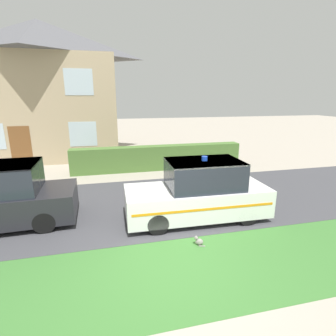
{
  "coord_description": "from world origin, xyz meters",
  "views": [
    {
      "loc": [
        -1.21,
        -4.67,
        3.52
      ],
      "look_at": [
        0.9,
        4.15,
        1.05
      ],
      "focal_mm": 28.0,
      "sensor_mm": 36.0,
      "label": 1
    }
  ],
  "objects_px": {
    "cat": "(199,241)",
    "house_left": "(44,90)",
    "police_car": "(199,192)",
    "neighbour_car_near": "(1,199)"
  },
  "relations": [
    {
      "from": "police_car",
      "to": "neighbour_car_near",
      "type": "height_order",
      "value": "police_car"
    },
    {
      "from": "neighbour_car_near",
      "to": "cat",
      "type": "bearing_deg",
      "value": 153.81
    },
    {
      "from": "house_left",
      "to": "cat",
      "type": "bearing_deg",
      "value": -65.59
    },
    {
      "from": "cat",
      "to": "house_left",
      "type": "bearing_deg",
      "value": -45.9
    },
    {
      "from": "police_car",
      "to": "neighbour_car_near",
      "type": "distance_m",
      "value": 5.55
    },
    {
      "from": "cat",
      "to": "house_left",
      "type": "xyz_separation_m",
      "value": [
        -5.46,
        12.02,
        3.83
      ]
    },
    {
      "from": "neighbour_car_near",
      "to": "house_left",
      "type": "xyz_separation_m",
      "value": [
        -0.46,
        9.76,
        3.14
      ]
    },
    {
      "from": "cat",
      "to": "police_car",
      "type": "bearing_deg",
      "value": -89.58
    },
    {
      "from": "house_left",
      "to": "police_car",
      "type": "bearing_deg",
      "value": -60.74
    },
    {
      "from": "police_car",
      "to": "neighbour_car_near",
      "type": "xyz_separation_m",
      "value": [
        -5.49,
        0.86,
        -0.03
      ]
    }
  ]
}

